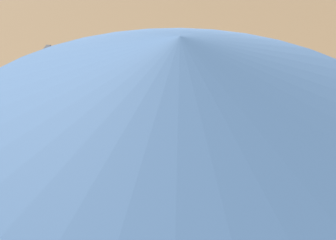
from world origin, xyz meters
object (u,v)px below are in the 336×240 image
throw_pillow_0 (225,90)px  patio_chair (38,83)px  throw_pillow_2 (147,70)px  round_bed (168,124)px  patio_umbrella (179,81)px  throw_pillow_1 (196,71)px  planter (184,214)px

throw_pillow_0 → patio_chair: 2.39m
throw_pillow_2 → round_bed: bearing=124.5°
patio_chair → patio_umbrella: 4.09m
patio_umbrella → throw_pillow_0: bearing=-89.2°
round_bed → patio_umbrella: bearing=104.3°
throw_pillow_1 → patio_chair: 2.04m
round_bed → throw_pillow_0: throw_pillow_0 is taller
round_bed → patio_umbrella: patio_umbrella is taller
round_bed → throw_pillow_1: throw_pillow_1 is taller
throw_pillow_1 → patio_umbrella: bearing=97.9°
round_bed → patio_umbrella: (-0.67, 2.62, 1.98)m
throw_pillow_2 → patio_chair: patio_chair is taller
planter → throw_pillow_0: bearing=-92.4°
throw_pillow_0 → throw_pillow_2: 1.11m
throw_pillow_2 → throw_pillow_0: bearing=162.1°
patio_chair → planter: (-2.30, 1.92, 0.01)m
patio_umbrella → round_bed: bearing=-75.7°
round_bed → throw_pillow_0: (-0.63, -0.29, 0.39)m
throw_pillow_1 → patio_chair: size_ratio=0.49×
round_bed → throw_pillow_1: bearing=-105.4°
throw_pillow_1 → round_bed: bearing=74.6°
throw_pillow_0 → throw_pillow_1: bearing=-46.3°
patio_chair → throw_pillow_0: bearing=-94.7°
round_bed → planter: (-0.54, 1.74, 0.26)m
throw_pillow_1 → throw_pillow_2: 0.64m
throw_pillow_0 → throw_pillow_2: bearing=-17.9°
throw_pillow_2 → patio_umbrella: 3.79m
throw_pillow_2 → patio_chair: bearing=18.7°
throw_pillow_0 → planter: (0.08, 2.03, -0.13)m
round_bed → throw_pillow_1: size_ratio=4.30×
patio_umbrella → planter: patio_umbrella is taller
throw_pillow_1 → patio_chair: (1.96, 0.55, -0.12)m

